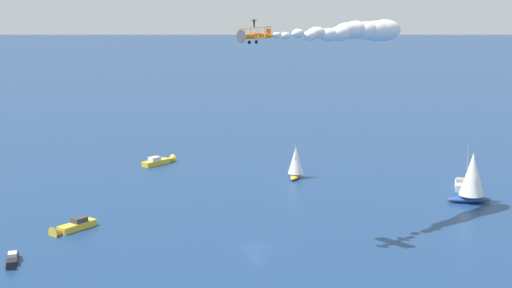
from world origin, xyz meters
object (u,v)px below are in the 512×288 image
(sailboat_inshore, at_px, (296,162))
(biplane_lead, at_px, (255,35))
(sailboat_trailing, at_px, (472,177))
(wingwalker_lead, at_px, (254,22))
(motorboat_near_centre, at_px, (460,186))
(motorboat_far_port, at_px, (12,261))
(motorboat_ahead, at_px, (160,161))
(motorboat_mid_cluster, at_px, (71,227))

(sailboat_inshore, height_order, biplane_lead, biplane_lead)
(sailboat_trailing, xyz_separation_m, wingwalker_lead, (41.81, 36.99, 33.99))
(motorboat_near_centre, bearing_deg, motorboat_far_port, 38.73)
(sailboat_trailing, xyz_separation_m, motorboat_ahead, (78.40, -25.26, -4.93))
(motorboat_near_centre, xyz_separation_m, wingwalker_lead, (40.83, 49.03, 39.03))
(motorboat_far_port, relative_size, sailboat_trailing, 0.55)
(motorboat_near_centre, relative_size, biplane_lead, 1.33)
(sailboat_inshore, distance_m, motorboat_ahead, 39.36)
(wingwalker_lead, bearing_deg, biplane_lead, 146.20)
(motorboat_far_port, relative_size, motorboat_mid_cluster, 0.70)
(motorboat_near_centre, bearing_deg, wingwalker_lead, 50.22)
(wingwalker_lead, bearing_deg, sailboat_trailing, -138.50)
(motorboat_mid_cluster, bearing_deg, sailboat_trailing, -156.82)
(motorboat_far_port, xyz_separation_m, motorboat_ahead, (-2.00, -76.91, 0.27))
(motorboat_ahead, bearing_deg, motorboat_near_centre, 170.31)
(sailboat_inshore, bearing_deg, motorboat_near_centre, 174.62)
(motorboat_near_centre, relative_size, sailboat_trailing, 0.71)
(motorboat_mid_cluster, bearing_deg, motorboat_ahead, -89.58)
(motorboat_near_centre, height_order, sailboat_trailing, sailboat_trailing)
(biplane_lead, bearing_deg, sailboat_inshore, -91.45)
(motorboat_mid_cluster, height_order, wingwalker_lead, wingwalker_lead)
(motorboat_near_centre, xyz_separation_m, biplane_lead, (40.70, 49.12, 36.89))
(biplane_lead, bearing_deg, motorboat_near_centre, -129.65)
(motorboat_near_centre, xyz_separation_m, motorboat_mid_cluster, (76.99, 45.42, 0.07))
(sailboat_trailing, xyz_separation_m, biplane_lead, (41.68, 37.07, 31.84))
(sailboat_trailing, xyz_separation_m, motorboat_mid_cluster, (77.96, 33.38, -4.97))
(sailboat_inshore, bearing_deg, motorboat_far_port, 59.28)
(sailboat_inshore, relative_size, wingwalker_lead, 5.92)
(sailboat_inshore, xyz_separation_m, motorboat_ahead, (38.05, -9.51, -3.34))
(motorboat_far_port, xyz_separation_m, wingwalker_lead, (-38.59, -14.66, 39.19))
(motorboat_mid_cluster, xyz_separation_m, wingwalker_lead, (-36.16, 3.61, 38.96))
(sailboat_inshore, distance_m, motorboat_mid_cluster, 61.97)
(motorboat_mid_cluster, bearing_deg, motorboat_near_centre, -149.46)
(motorboat_far_port, bearing_deg, sailboat_inshore, -120.72)
(motorboat_far_port, xyz_separation_m, sailboat_trailing, (-80.40, -51.65, 5.20))
(motorboat_ahead, xyz_separation_m, wingwalker_lead, (-36.59, 62.26, 38.92))
(sailboat_trailing, bearing_deg, biplane_lead, 41.65)
(sailboat_trailing, relative_size, biplane_lead, 1.86)
(motorboat_far_port, bearing_deg, motorboat_mid_cluster, -97.59)
(sailboat_inshore, xyz_separation_m, biplane_lead, (1.33, 52.83, 33.43))
(sailboat_inshore, xyz_separation_m, motorboat_mid_cluster, (37.61, 49.13, -3.38))
(motorboat_near_centre, bearing_deg, sailboat_trailing, 94.65)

